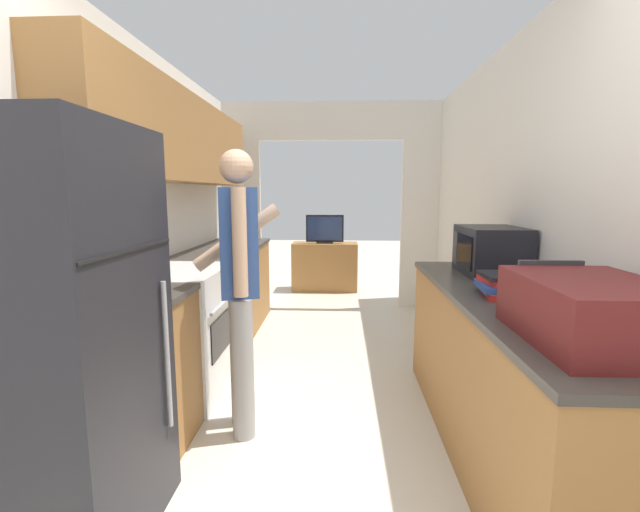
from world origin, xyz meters
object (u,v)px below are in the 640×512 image
person (240,285)px  book_stack (505,286)px  range_oven (179,331)px  suitcase (591,311)px  microwave (491,250)px  refrigerator (54,343)px  television (325,229)px  tv_cabinet (325,266)px

person → book_stack: person is taller
range_oven → suitcase: (2.03, -1.35, 0.55)m
suitcase → book_stack: size_ratio=1.97×
microwave → refrigerator: bearing=-148.6°
range_oven → suitcase: 2.50m
person → microwave: size_ratio=3.23×
refrigerator → television: 4.68m
microwave → book_stack: 0.66m
person → book_stack: 1.45m
person → television: bearing=-21.7°
range_oven → tv_cabinet: bearing=74.6°
refrigerator → television: (0.89, 4.60, 0.06)m
refrigerator → suitcase: bearing=-0.9°
refrigerator → suitcase: size_ratio=2.65×
suitcase → book_stack: (-0.04, 0.68, -0.06)m
television → refrigerator: bearing=-101.0°
refrigerator → book_stack: (1.97, 0.65, 0.11)m
microwave → tv_cabinet: microwave is taller
person → suitcase: size_ratio=2.62×
person → television: person is taller
suitcase → book_stack: 0.69m
microwave → tv_cabinet: (-1.22, 3.35, -0.69)m
book_stack → microwave: bearing=77.7°
range_oven → book_stack: size_ratio=3.20×
refrigerator → tv_cabinet: bearing=79.1°
refrigerator → tv_cabinet: (0.89, 4.64, -0.49)m
refrigerator → range_oven: bearing=91.1°
refrigerator → person: 1.00m
suitcase → book_stack: bearing=93.7°
tv_cabinet → book_stack: bearing=-74.9°
microwave → book_stack: size_ratio=1.60×
range_oven → refrigerator: bearing=-88.9°
range_oven → book_stack: range_oven is taller
suitcase → microwave: 1.32m
suitcase → television: (-1.12, 4.63, -0.10)m
refrigerator → television: size_ratio=3.09×
range_oven → microwave: microwave is taller
range_oven → television: bearing=74.4°
suitcase → tv_cabinet: (-1.12, 4.67, -0.65)m
suitcase → tv_cabinet: 4.85m
person → tv_cabinet: 3.85m
suitcase → microwave: microwave is taller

